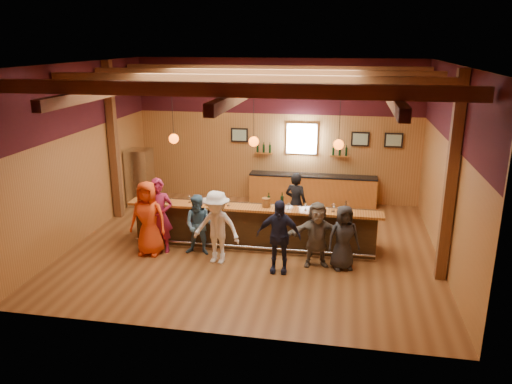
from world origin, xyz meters
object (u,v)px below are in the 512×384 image
customer_denim (199,225)px  customer_brown (317,234)px  back_bar_cabinet (312,189)px  ice_bucket (266,203)px  customer_dark (344,238)px  customer_white (217,227)px  customer_navy (279,236)px  customer_redvest (159,216)px  bottle_a (269,201)px  customer_orange (148,218)px  bartender (296,203)px  stainless_fridge (140,178)px  bar_counter (256,225)px

customer_denim → customer_brown: customer_brown is taller
back_bar_cabinet → ice_bucket: ice_bucket is taller
customer_dark → customer_white: bearing=164.9°
customer_navy → customer_dark: size_ratio=1.13×
customer_redvest → bottle_a: customer_redvest is taller
customer_dark → ice_bucket: 2.10m
customer_white → customer_navy: (1.47, -0.22, -0.03)m
customer_redvest → ice_bucket: (2.54, 0.61, 0.29)m
back_bar_cabinet → customer_redvest: (-3.41, -4.44, 0.46)m
customer_orange → bottle_a: customer_orange is taller
customer_redvest → bartender: bearing=19.9°
stainless_fridge → customer_denim: size_ratio=1.20×
customer_redvest → customer_navy: bearing=-20.9°
customer_denim → customer_brown: 2.84m
customer_navy → ice_bucket: customer_navy is taller
back_bar_cabinet → customer_redvest: 5.62m
customer_denim → bottle_a: size_ratio=4.40×
ice_bucket → bar_counter: bearing=139.9°
customer_navy → customer_dark: customer_navy is taller
customer_orange → stainless_fridge: bearing=117.7°
customer_redvest → customer_white: size_ratio=1.06×
stainless_fridge → bar_counter: bearing=-30.8°
customer_orange → customer_denim: size_ratio=1.22×
customer_navy → bartender: size_ratio=1.00×
bottle_a → bar_counter: bearing=152.7°
back_bar_cabinet → stainless_fridge: size_ratio=2.22×
customer_white → ice_bucket: customer_white is taller
customer_orange → bartender: 3.90m
bar_counter → stainless_fridge: (-4.12, 2.45, 0.38)m
customer_brown → ice_bucket: 1.56m
customer_brown → customer_dark: size_ratio=1.02×
customer_redvest → customer_denim: bearing=-8.7°
customer_navy → ice_bucket: (-0.47, 1.19, 0.37)m
customer_redvest → customer_white: bearing=-23.3°
customer_orange → ice_bucket: 2.87m
stainless_fridge → bartender: stainless_fridge is taller
customer_orange → customer_dark: size_ratio=1.22×
bar_counter → back_bar_cabinet: bearing=71.7°
customer_orange → customer_dark: customer_orange is taller
customer_navy → bartender: (0.14, 2.39, -0.00)m
bar_counter → customer_redvest: customer_redvest is taller
customer_denim → customer_brown: (2.83, -0.15, 0.02)m
back_bar_cabinet → customer_denim: (-2.41, -4.42, 0.28)m
customer_orange → customer_navy: (3.22, -0.41, -0.07)m
back_bar_cabinet → customer_redvest: bearing=-127.5°
customer_white → customer_orange: bearing=-177.5°
customer_orange → customer_navy: bearing=-5.3°
customer_redvest → customer_dark: 4.44m
customer_denim → ice_bucket: 1.72m
bottle_a → customer_white: bearing=-135.0°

